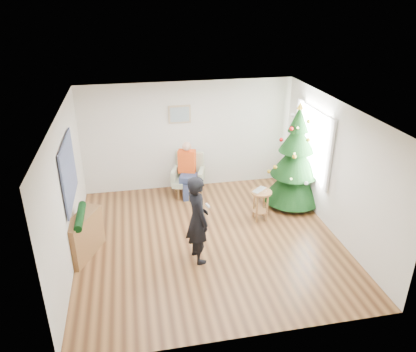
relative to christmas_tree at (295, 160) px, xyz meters
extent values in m
plane|color=brown|center=(-2.15, -1.11, -1.06)|extent=(5.00, 5.00, 0.00)
plane|color=white|center=(-2.15, -1.11, 1.54)|extent=(5.00, 5.00, 0.00)
plane|color=silver|center=(-2.15, 1.39, 0.24)|extent=(5.00, 0.00, 5.00)
plane|color=silver|center=(-2.15, -3.61, 0.24)|extent=(5.00, 0.00, 5.00)
plane|color=silver|center=(-4.65, -1.11, 0.24)|extent=(0.00, 5.00, 5.00)
plane|color=silver|center=(0.35, -1.11, 0.24)|extent=(0.00, 5.00, 5.00)
cube|color=white|center=(0.32, -0.11, 0.44)|extent=(0.04, 1.30, 1.40)
cube|color=white|center=(0.29, -0.86, 0.44)|extent=(0.05, 0.25, 1.50)
cube|color=white|center=(0.29, 0.64, 0.44)|extent=(0.05, 0.25, 1.50)
cylinder|color=#3F2816|center=(0.00, 0.00, -0.91)|extent=(0.10, 0.10, 0.30)
cone|color=black|center=(0.00, 0.00, -0.51)|extent=(1.30, 1.30, 0.85)
cone|color=black|center=(0.00, 0.00, 0.04)|extent=(1.04, 1.04, 0.75)
cone|color=black|center=(0.00, 0.00, 0.54)|extent=(0.76, 0.76, 0.65)
cone|color=black|center=(0.00, 0.00, 0.94)|extent=(0.44, 0.44, 0.55)
cone|color=gold|center=(0.00, 0.00, 1.23)|extent=(0.14, 0.14, 0.14)
cylinder|color=brown|center=(-0.92, -0.53, -0.42)|extent=(0.44, 0.44, 0.04)
cylinder|color=brown|center=(-0.92, -0.53, -0.86)|extent=(0.33, 0.33, 0.02)
imported|color=silver|center=(-0.92, -0.53, -0.39)|extent=(0.43, 0.41, 0.03)
cube|color=#A3B08E|center=(-2.25, 0.89, -0.72)|extent=(0.83, 0.80, 0.12)
cube|color=#A3B08E|center=(-2.16, 1.16, -0.38)|extent=(0.67, 0.32, 0.60)
cube|color=#A3B08E|center=(-2.55, 0.99, -0.56)|extent=(0.26, 0.53, 0.30)
cube|color=#A3B08E|center=(-1.95, 0.79, -0.56)|extent=(0.26, 0.53, 0.30)
cube|color=navy|center=(-2.25, 0.81, -0.59)|extent=(0.49, 0.50, 0.14)
cube|color=#DD4814|center=(-2.25, 1.02, -0.26)|extent=(0.45, 0.33, 0.55)
sphere|color=tan|center=(-2.25, 1.00, 0.12)|extent=(0.21, 0.21, 0.21)
imported|color=black|center=(-2.46, -1.66, -0.24)|extent=(0.52, 0.67, 1.64)
cube|color=white|center=(-2.29, -1.69, 0.04)|extent=(0.06, 0.13, 0.04)
cube|color=brown|center=(-4.48, -1.14, -0.66)|extent=(0.69, 1.03, 0.80)
cylinder|color=black|center=(-4.48, -1.14, -0.24)|extent=(0.14, 0.90, 0.14)
cube|color=black|center=(-4.61, -0.81, 0.49)|extent=(0.03, 1.50, 1.15)
cube|color=tan|center=(-2.35, 1.36, 0.79)|extent=(0.52, 0.03, 0.42)
cube|color=gray|center=(-2.35, 1.33, 0.79)|extent=(0.44, 0.02, 0.34)
camera|label=1|loc=(-3.46, -7.67, 3.40)|focal=35.00mm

